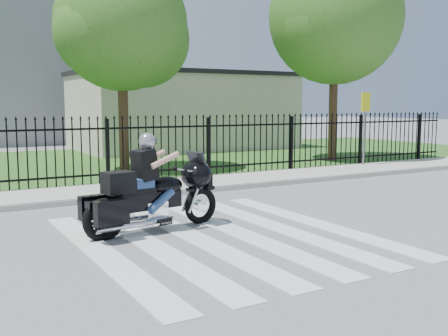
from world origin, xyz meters
TOP-DOWN VIEW (x-y plane):
  - ground at (0.00, 0.00)m, footprint 120.00×120.00m
  - crosswalk at (0.00, 0.00)m, footprint 5.00×5.50m
  - sidewalk at (0.00, 5.00)m, footprint 40.00×2.00m
  - curb at (0.00, 4.00)m, footprint 40.00×0.12m
  - grass_strip at (0.00, 12.00)m, footprint 40.00×12.00m
  - iron_fence at (0.00, 6.00)m, footprint 26.00×0.04m
  - tree_mid at (1.50, 9.00)m, footprint 4.20×4.20m
  - tree_right at (9.50, 8.00)m, footprint 5.00×5.00m
  - building_low at (7.00, 16.00)m, footprint 10.00×6.00m
  - building_low_roof at (7.00, 16.00)m, footprint 10.20×6.20m
  - motorcycle_rider at (-0.86, 0.94)m, footprint 2.63×1.08m
  - traffic_sign at (8.87, 5.69)m, footprint 0.52×0.19m

SIDE VIEW (x-z plane):
  - ground at x=0.00m, z-range 0.00..0.00m
  - crosswalk at x=0.00m, z-range 0.00..0.01m
  - grass_strip at x=0.00m, z-range 0.00..0.02m
  - sidewalk at x=0.00m, z-range 0.00..0.12m
  - curb at x=0.00m, z-range 0.00..0.12m
  - motorcycle_rider at x=-0.86m, z-range -0.16..1.58m
  - iron_fence at x=0.00m, z-range 0.00..1.80m
  - building_low at x=7.00m, z-range 0.00..3.50m
  - traffic_sign at x=8.87m, z-range 0.64..3.09m
  - building_low_roof at x=7.00m, z-range 3.50..3.70m
  - tree_mid at x=1.50m, z-range 1.28..8.06m
  - tree_right at x=9.50m, z-range 1.44..9.34m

